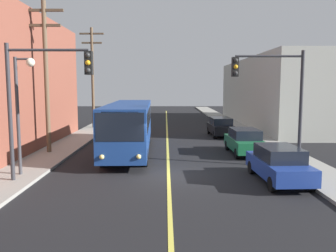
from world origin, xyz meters
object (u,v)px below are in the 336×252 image
(parked_car_blue, at_px, (279,164))
(parked_car_green, at_px, (244,141))
(street_lamp_left, at_px, (22,98))
(utility_pole_near, at_px, (46,70))
(traffic_signal_right_corner, at_px, (272,86))
(traffic_signal_left_corner, at_px, (44,86))
(utility_pole_mid, at_px, (93,73))
(parked_car_black, at_px, (221,126))
(city_bus, at_px, (130,125))

(parked_car_blue, distance_m, parked_car_green, 6.53)
(parked_car_green, distance_m, street_lamp_left, 13.33)
(utility_pole_near, relative_size, traffic_signal_right_corner, 1.56)
(traffic_signal_left_corner, height_order, street_lamp_left, traffic_signal_left_corner)
(parked_car_blue, distance_m, street_lamp_left, 12.17)
(parked_car_blue, height_order, street_lamp_left, street_lamp_left)
(street_lamp_left, bearing_deg, traffic_signal_left_corner, -36.25)
(utility_pole_mid, xyz_separation_m, street_lamp_left, (0.68, -19.15, -1.90))
(parked_car_blue, xyz_separation_m, parked_car_black, (-0.29, 14.62, 0.00))
(traffic_signal_left_corner, distance_m, street_lamp_left, 1.84)
(parked_car_blue, relative_size, utility_pole_mid, 0.45)
(parked_car_black, bearing_deg, city_bus, -134.29)
(city_bus, xyz_separation_m, parked_car_blue, (7.46, -7.28, -0.98))
(parked_car_black, height_order, traffic_signal_right_corner, traffic_signal_right_corner)
(city_bus, xyz_separation_m, street_lamp_left, (-4.33, -6.38, 1.92))
(parked_car_green, xyz_separation_m, traffic_signal_right_corner, (0.51, -3.74, 3.46))
(city_bus, relative_size, parked_car_black, 2.74)
(city_bus, height_order, parked_car_blue, city_bus)
(traffic_signal_left_corner, xyz_separation_m, traffic_signal_right_corner, (10.82, 2.93, 0.00))
(city_bus, height_order, utility_pole_near, utility_pole_near)
(parked_car_green, distance_m, parked_car_black, 8.10)
(utility_pole_mid, bearing_deg, parked_car_black, -24.01)
(parked_car_green, distance_m, utility_pole_mid, 18.96)
(utility_pole_near, distance_m, traffic_signal_right_corner, 13.58)
(traffic_signal_left_corner, bearing_deg, parked_car_green, 32.92)
(utility_pole_mid, relative_size, traffic_signal_right_corner, 1.66)
(utility_pole_near, height_order, traffic_signal_left_corner, utility_pole_near)
(city_bus, bearing_deg, traffic_signal_right_corner, -29.56)
(parked_car_black, bearing_deg, parked_car_blue, -88.86)
(traffic_signal_left_corner, bearing_deg, street_lamp_left, 143.75)
(utility_pole_mid, height_order, street_lamp_left, utility_pole_mid)
(utility_pole_near, bearing_deg, parked_car_blue, -27.71)
(city_bus, bearing_deg, utility_pole_mid, 111.39)
(city_bus, bearing_deg, street_lamp_left, -124.13)
(parked_car_blue, bearing_deg, utility_pole_near, 152.29)
(parked_car_black, relative_size, traffic_signal_right_corner, 0.74)
(street_lamp_left, bearing_deg, parked_car_blue, -4.33)
(traffic_signal_left_corner, bearing_deg, city_bus, 68.59)
(parked_car_green, bearing_deg, city_bus, 174.23)
(street_lamp_left, bearing_deg, city_bus, 55.87)
(parked_car_black, xyz_separation_m, utility_pole_near, (-12.25, -8.04, 4.49))
(parked_car_green, bearing_deg, traffic_signal_left_corner, -147.08)
(city_bus, height_order, traffic_signal_right_corner, traffic_signal_right_corner)
(parked_car_black, relative_size, traffic_signal_left_corner, 0.74)
(parked_car_blue, relative_size, parked_car_black, 1.00)
(utility_pole_near, bearing_deg, parked_car_black, 33.25)
(city_bus, xyz_separation_m, traffic_signal_left_corner, (-2.91, -7.42, 2.49))
(city_bus, relative_size, parked_car_blue, 2.74)
(parked_car_green, height_order, utility_pole_near, utility_pole_near)
(traffic_signal_right_corner, height_order, street_lamp_left, traffic_signal_right_corner)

